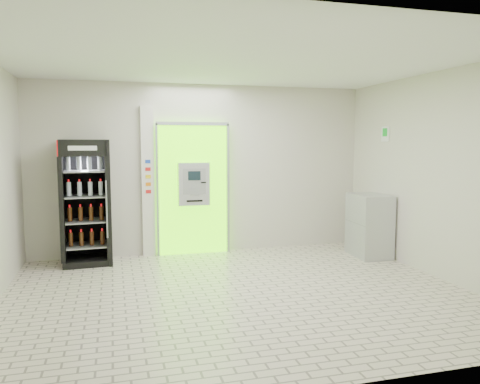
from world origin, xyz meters
name	(u,v)px	position (x,y,z in m)	size (l,w,h in m)	color
ground	(239,293)	(0.00, 0.00, 0.00)	(6.00, 6.00, 0.00)	beige
room_shell	(239,153)	(0.00, 0.00, 1.84)	(6.00, 6.00, 6.00)	beige
atm_assembly	(193,188)	(-0.20, 2.41, 1.17)	(1.30, 0.24, 2.33)	#5CF600
pillar	(148,182)	(-0.98, 2.45, 1.30)	(0.22, 0.11, 2.60)	silver
beverage_cooler	(86,205)	(-2.00, 2.16, 0.97)	(0.80, 0.74, 2.02)	black
steel_cabinet	(369,225)	(2.72, 1.39, 0.54)	(0.60, 0.85, 1.08)	#AFB1B7
exit_sign	(385,134)	(2.99, 1.40, 2.12)	(0.02, 0.22, 0.26)	white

